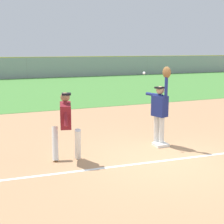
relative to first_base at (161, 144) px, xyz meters
name	(u,v)px	position (x,y,z in m)	size (l,w,h in m)	color
ground_plane	(163,159)	(-0.55, -1.03, -0.04)	(76.78, 76.78, 0.00)	tan
outfield_grass	(44,88)	(-0.55, 15.11, -0.04)	(51.82, 17.18, 0.01)	#478438
chalk_foul_line	(22,178)	(-4.00, -0.90, -0.04)	(12.00, 0.10, 0.01)	white
first_base	(161,144)	(0.00, 0.00, 0.00)	(0.38, 0.38, 0.08)	white
fielder	(160,107)	(0.02, 0.11, 1.08)	(0.39, 0.89, 2.28)	silver
runner	(66,122)	(-2.81, -0.15, 0.96)	(0.75, 0.84, 1.72)	white
baseball	(144,73)	(-0.44, 0.27, 2.05)	(0.07, 0.07, 0.07)	white
outfield_fence	(27,68)	(-0.55, 23.70, 0.98)	(51.90, 0.08, 2.04)	#93999E
parked_car_red	(22,69)	(-0.59, 27.62, 0.63)	(4.56, 2.45, 1.25)	#B21E1E
parked_car_black	(67,68)	(4.30, 27.28, 0.63)	(4.58, 2.48, 1.25)	black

